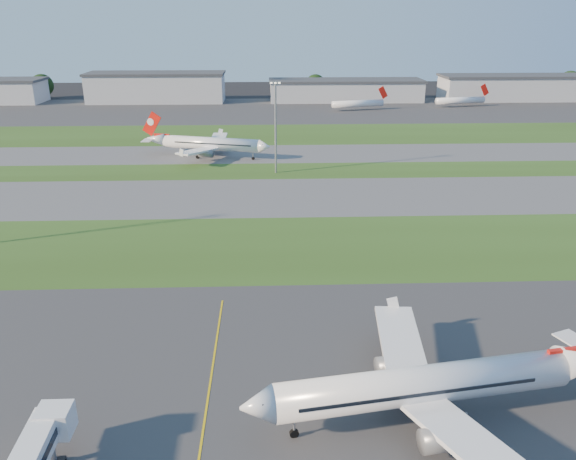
{
  "coord_description": "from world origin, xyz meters",
  "views": [
    {
      "loc": [
        12.36,
        -49.79,
        42.42
      ],
      "look_at": [
        15.97,
        42.99,
        7.0
      ],
      "focal_mm": 35.0,
      "sensor_mm": 36.0,
      "label": 1
    }
  ],
  "objects_px": {
    "airliner_taxiing": "(210,144)",
    "light_mast_centre": "(276,122)",
    "mini_jet_far": "(461,100)",
    "mini_jet_near": "(358,103)",
    "airliner_parked": "(426,385)"
  },
  "relations": [
    {
      "from": "airliner_parked",
      "to": "light_mast_centre",
      "type": "height_order",
      "value": "light_mast_centre"
    },
    {
      "from": "airliner_taxiing",
      "to": "mini_jet_near",
      "type": "xyz_separation_m",
      "value": [
        62.26,
        94.2,
        -1.08
      ]
    },
    {
      "from": "mini_jet_near",
      "to": "mini_jet_far",
      "type": "distance_m",
      "value": 53.75
    },
    {
      "from": "airliner_taxiing",
      "to": "light_mast_centre",
      "type": "height_order",
      "value": "light_mast_centre"
    },
    {
      "from": "airliner_parked",
      "to": "airliner_taxiing",
      "type": "relative_size",
      "value": 1.06
    },
    {
      "from": "airliner_parked",
      "to": "mini_jet_far",
      "type": "distance_m",
      "value": 243.81
    },
    {
      "from": "mini_jet_far",
      "to": "light_mast_centre",
      "type": "distance_m",
      "value": 155.84
    },
    {
      "from": "airliner_parked",
      "to": "mini_jet_far",
      "type": "xyz_separation_m",
      "value": [
        80.11,
        230.27,
        -1.25
      ]
    },
    {
      "from": "mini_jet_near",
      "to": "light_mast_centre",
      "type": "xyz_separation_m",
      "value": [
        -41.68,
        -114.16,
        11.53
      ]
    },
    {
      "from": "mini_jet_far",
      "to": "light_mast_centre",
      "type": "xyz_separation_m",
      "value": [
        -94.65,
        -123.27,
        11.53
      ]
    },
    {
      "from": "mini_jet_near",
      "to": "airliner_taxiing",
      "type": "bearing_deg",
      "value": -137.33
    },
    {
      "from": "airliner_taxiing",
      "to": "airliner_parked",
      "type": "bearing_deg",
      "value": 121.84
    },
    {
      "from": "airliner_taxiing",
      "to": "mini_jet_near",
      "type": "relative_size",
      "value": 1.37
    },
    {
      "from": "light_mast_centre",
      "to": "airliner_parked",
      "type": "bearing_deg",
      "value": -82.26
    },
    {
      "from": "mini_jet_far",
      "to": "light_mast_centre",
      "type": "relative_size",
      "value": 1.1
    }
  ]
}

